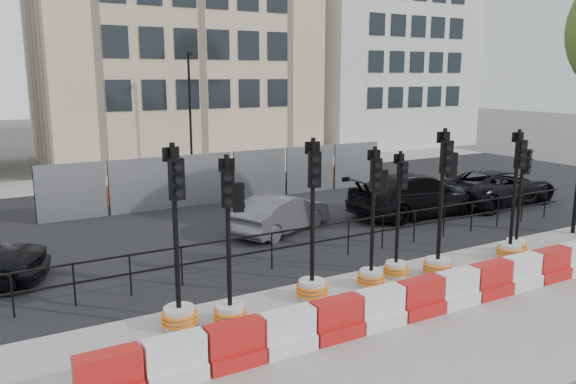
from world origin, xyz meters
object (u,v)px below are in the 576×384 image
traffic_signal_a (179,292)px  car_c (417,195)px  traffic_signal_h (518,230)px  traffic_signal_d (372,254)px

traffic_signal_a → car_c: traffic_signal_a is taller
traffic_signal_h → traffic_signal_a: bearing=171.4°
traffic_signal_d → car_c: bearing=58.7°
traffic_signal_h → car_c: traffic_signal_h is taller
traffic_signal_h → car_c: 4.68m
traffic_signal_d → car_c: size_ratio=0.62×
traffic_signal_d → car_c: (5.68, 4.71, -0.03)m
traffic_signal_a → traffic_signal_h: bearing=-7.3°
traffic_signal_h → car_c: size_ratio=0.60×
traffic_signal_h → car_c: (0.52, 4.65, 0.11)m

